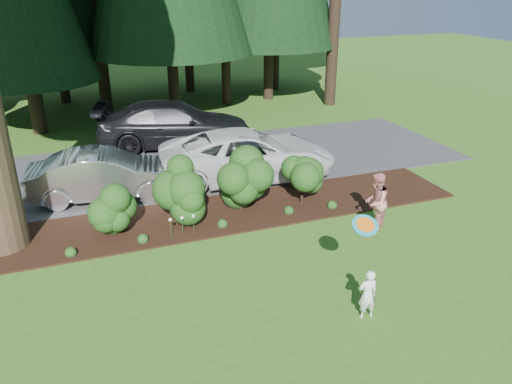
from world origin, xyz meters
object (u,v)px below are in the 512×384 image
(car_dark_suv, at_px, (175,124))
(child, at_px, (368,294))
(adult, at_px, (376,202))
(car_silver_wagon, at_px, (105,175))
(frisbee, at_px, (365,225))
(car_white_suv, at_px, (248,154))

(car_dark_suv, distance_m, child, 12.00)
(adult, bearing_deg, car_silver_wagon, -77.83)
(frisbee, bearing_deg, car_silver_wagon, 118.05)
(car_white_suv, distance_m, adult, 4.96)
(car_silver_wagon, xyz_separation_m, frisbee, (4.08, -7.65, 1.31))
(car_white_suv, relative_size, adult, 3.62)
(frisbee, bearing_deg, car_dark_suv, 95.23)
(car_silver_wagon, height_order, child, car_silver_wagon)
(car_dark_suv, height_order, child, car_dark_suv)
(child, height_order, frisbee, frisbee)
(adult, bearing_deg, frisbee, 10.10)
(car_silver_wagon, relative_size, frisbee, 8.74)
(child, relative_size, frisbee, 2.11)
(car_silver_wagon, bearing_deg, frisbee, -145.58)
(child, distance_m, adult, 3.84)
(child, bearing_deg, car_white_suv, -86.02)
(child, bearing_deg, car_dark_suv, -77.85)
(car_dark_suv, bearing_deg, frisbee, -163.14)
(car_dark_suv, xyz_separation_m, adult, (3.46, -8.77, -0.10))
(car_white_suv, height_order, car_dark_suv, car_dark_suv)
(car_white_suv, relative_size, child, 5.40)
(child, distance_m, frisbee, 1.55)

